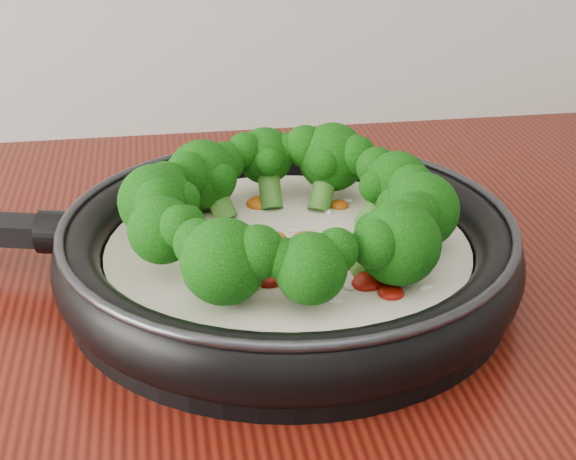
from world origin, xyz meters
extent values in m
cylinder|color=black|center=(-0.06, 1.11, 0.91)|extent=(0.42, 0.42, 0.01)
torus|color=black|center=(-0.06, 1.11, 0.93)|extent=(0.44, 0.44, 0.04)
torus|color=#2D2D33|center=(-0.06, 1.11, 0.96)|extent=(0.43, 0.43, 0.01)
cylinder|color=black|center=(-0.23, 1.16, 0.94)|extent=(0.04, 0.04, 0.04)
cylinder|color=#F0E5D0|center=(-0.06, 1.11, 0.93)|extent=(0.34, 0.34, 0.02)
ellipsoid|color=#8F0F06|center=(-0.07, 1.09, 0.94)|extent=(0.03, 0.03, 0.01)
ellipsoid|color=#8F0F06|center=(0.00, 1.05, 0.94)|extent=(0.03, 0.03, 0.01)
ellipsoid|color=#C3550C|center=(-0.07, 1.19, 0.94)|extent=(0.03, 0.03, 0.01)
ellipsoid|color=#8F0F06|center=(0.00, 1.03, 0.94)|extent=(0.02, 0.02, 0.01)
ellipsoid|color=#8F0F06|center=(-0.10, 1.07, 0.94)|extent=(0.03, 0.03, 0.01)
ellipsoid|color=#C3550C|center=(-0.06, 1.12, 0.94)|extent=(0.02, 0.02, 0.01)
ellipsoid|color=#8F0F06|center=(-0.08, 1.06, 0.94)|extent=(0.03, 0.03, 0.01)
ellipsoid|color=#8F0F06|center=(-0.01, 1.04, 0.94)|extent=(0.02, 0.02, 0.01)
ellipsoid|color=#C3550C|center=(-0.04, 1.12, 0.94)|extent=(0.03, 0.03, 0.01)
ellipsoid|color=#8F0F06|center=(-0.06, 1.09, 0.94)|extent=(0.03, 0.03, 0.01)
ellipsoid|color=#8F0F06|center=(-0.01, 1.05, 0.94)|extent=(0.03, 0.03, 0.01)
ellipsoid|color=#C3550C|center=(-0.13, 1.19, 0.94)|extent=(0.04, 0.04, 0.01)
ellipsoid|color=#8F0F06|center=(-0.13, 1.17, 0.94)|extent=(0.03, 0.03, 0.01)
ellipsoid|color=#8F0F06|center=(-0.15, 1.18, 0.94)|extent=(0.02, 0.02, 0.01)
ellipsoid|color=#C3550C|center=(-0.08, 1.08, 0.94)|extent=(0.04, 0.04, 0.01)
ellipsoid|color=#8F0F06|center=(-0.02, 1.08, 0.94)|extent=(0.03, 0.03, 0.01)
ellipsoid|color=#8F0F06|center=(-0.07, 1.08, 0.94)|extent=(0.02, 0.02, 0.01)
ellipsoid|color=#C3550C|center=(0.00, 1.18, 0.94)|extent=(0.02, 0.02, 0.01)
ellipsoid|color=#8F0F06|center=(-0.08, 1.11, 0.94)|extent=(0.03, 0.03, 0.01)
ellipsoid|color=white|center=(-0.07, 1.10, 0.94)|extent=(0.01, 0.01, 0.00)
ellipsoid|color=white|center=(-0.09, 1.05, 0.94)|extent=(0.01, 0.01, 0.00)
ellipsoid|color=white|center=(0.01, 1.03, 0.94)|extent=(0.00, 0.01, 0.00)
ellipsoid|color=white|center=(0.01, 1.06, 0.94)|extent=(0.01, 0.01, 0.00)
ellipsoid|color=white|center=(0.01, 1.18, 0.94)|extent=(0.01, 0.01, 0.00)
ellipsoid|color=white|center=(-0.13, 1.13, 0.94)|extent=(0.01, 0.01, 0.00)
ellipsoid|color=white|center=(0.03, 1.03, 0.94)|extent=(0.01, 0.01, 0.00)
ellipsoid|color=white|center=(-0.03, 1.04, 0.94)|extent=(0.01, 0.01, 0.00)
ellipsoid|color=white|center=(-0.05, 1.19, 0.94)|extent=(0.01, 0.01, 0.00)
ellipsoid|color=white|center=(-0.07, 1.09, 0.94)|extent=(0.00, 0.01, 0.00)
ellipsoid|color=white|center=(-0.05, 1.14, 0.94)|extent=(0.01, 0.01, 0.00)
ellipsoid|color=white|center=(-0.17, 1.15, 0.94)|extent=(0.01, 0.01, 0.00)
ellipsoid|color=white|center=(-0.04, 1.02, 0.94)|extent=(0.01, 0.01, 0.00)
ellipsoid|color=white|center=(-0.06, 1.09, 0.94)|extent=(0.01, 0.01, 0.00)
ellipsoid|color=white|center=(-0.07, 1.13, 0.94)|extent=(0.01, 0.01, 0.00)
ellipsoid|color=white|center=(-0.02, 1.06, 0.94)|extent=(0.01, 0.01, 0.00)
ellipsoid|color=white|center=(-0.06, 1.11, 0.94)|extent=(0.01, 0.01, 0.00)
ellipsoid|color=white|center=(0.04, 1.10, 0.94)|extent=(0.01, 0.01, 0.00)
ellipsoid|color=white|center=(-0.01, 1.17, 0.94)|extent=(0.01, 0.01, 0.00)
cylinder|color=#48862B|center=(0.02, 1.09, 0.95)|extent=(0.04, 0.03, 0.04)
sphere|color=black|center=(0.04, 1.09, 0.97)|extent=(0.07, 0.07, 0.06)
sphere|color=black|center=(0.04, 1.11, 0.98)|extent=(0.04, 0.04, 0.04)
sphere|color=black|center=(0.03, 1.07, 0.98)|extent=(0.04, 0.04, 0.03)
sphere|color=black|center=(0.02, 1.09, 0.97)|extent=(0.03, 0.03, 0.03)
cylinder|color=#48862B|center=(0.02, 1.14, 0.95)|extent=(0.04, 0.03, 0.04)
sphere|color=black|center=(0.04, 1.14, 0.97)|extent=(0.07, 0.07, 0.05)
sphere|color=black|center=(0.02, 1.16, 0.98)|extent=(0.04, 0.04, 0.03)
sphere|color=black|center=(0.04, 1.12, 0.98)|extent=(0.04, 0.04, 0.03)
sphere|color=black|center=(0.02, 1.14, 0.97)|extent=(0.03, 0.03, 0.03)
cylinder|color=#48862B|center=(-0.01, 1.18, 0.95)|extent=(0.04, 0.04, 0.04)
sphere|color=black|center=(0.00, 1.20, 0.97)|extent=(0.07, 0.07, 0.06)
sphere|color=black|center=(-0.03, 1.21, 0.98)|extent=(0.04, 0.04, 0.04)
sphere|color=black|center=(0.01, 1.19, 0.98)|extent=(0.04, 0.04, 0.03)
sphere|color=black|center=(-0.01, 1.18, 0.98)|extent=(0.04, 0.04, 0.03)
cylinder|color=#48862B|center=(-0.06, 1.19, 0.95)|extent=(0.02, 0.04, 0.04)
sphere|color=black|center=(-0.06, 1.21, 0.97)|extent=(0.06, 0.06, 0.05)
sphere|color=black|center=(-0.08, 1.21, 0.98)|extent=(0.04, 0.04, 0.03)
sphere|color=black|center=(-0.04, 1.21, 0.98)|extent=(0.03, 0.03, 0.03)
sphere|color=black|center=(-0.06, 1.19, 0.98)|extent=(0.03, 0.03, 0.02)
cylinder|color=#48862B|center=(-0.10, 1.18, 0.95)|extent=(0.04, 0.04, 0.04)
sphere|color=black|center=(-0.12, 1.19, 0.97)|extent=(0.07, 0.07, 0.06)
sphere|color=black|center=(-0.13, 1.17, 0.98)|extent=(0.04, 0.04, 0.04)
sphere|color=black|center=(-0.10, 1.20, 0.97)|extent=(0.04, 0.04, 0.03)
sphere|color=black|center=(-0.10, 1.17, 0.97)|extent=(0.04, 0.04, 0.03)
cylinder|color=#48862B|center=(-0.13, 1.13, 0.95)|extent=(0.04, 0.03, 0.04)
sphere|color=black|center=(-0.15, 1.13, 0.97)|extent=(0.07, 0.07, 0.06)
sphere|color=black|center=(-0.15, 1.11, 0.98)|extent=(0.04, 0.04, 0.04)
sphere|color=black|center=(-0.15, 1.15, 0.98)|extent=(0.04, 0.04, 0.03)
sphere|color=black|center=(-0.14, 1.13, 0.97)|extent=(0.04, 0.04, 0.03)
cylinder|color=#48862B|center=(-0.13, 1.09, 0.95)|extent=(0.04, 0.03, 0.04)
sphere|color=black|center=(-0.15, 1.08, 0.97)|extent=(0.06, 0.06, 0.05)
sphere|color=black|center=(-0.14, 1.06, 0.98)|extent=(0.04, 0.04, 0.03)
sphere|color=black|center=(-0.15, 1.10, 0.98)|extent=(0.03, 0.03, 0.03)
sphere|color=black|center=(-0.13, 1.09, 0.98)|extent=(0.03, 0.03, 0.02)
cylinder|color=#48862B|center=(-0.10, 1.05, 0.95)|extent=(0.04, 0.04, 0.04)
sphere|color=black|center=(-0.11, 1.03, 0.97)|extent=(0.07, 0.07, 0.06)
sphere|color=black|center=(-0.09, 1.03, 0.98)|extent=(0.05, 0.05, 0.04)
sphere|color=black|center=(-0.13, 1.05, 0.98)|extent=(0.04, 0.04, 0.03)
sphere|color=black|center=(-0.10, 1.05, 0.97)|extent=(0.04, 0.04, 0.03)
cylinder|color=#48862B|center=(-0.06, 1.04, 0.95)|extent=(0.02, 0.04, 0.04)
sphere|color=black|center=(-0.06, 1.02, 0.97)|extent=(0.06, 0.06, 0.05)
sphere|color=black|center=(-0.04, 1.02, 0.98)|extent=(0.04, 0.04, 0.03)
sphere|color=black|center=(-0.07, 1.02, 0.98)|extent=(0.03, 0.03, 0.03)
sphere|color=black|center=(-0.06, 1.04, 0.97)|extent=(0.03, 0.03, 0.02)
cylinder|color=#48862B|center=(0.00, 1.06, 0.95)|extent=(0.04, 0.04, 0.04)
sphere|color=black|center=(0.01, 1.04, 0.97)|extent=(0.07, 0.07, 0.06)
sphere|color=black|center=(0.02, 1.06, 0.98)|extent=(0.05, 0.05, 0.04)
sphere|color=black|center=(-0.01, 1.03, 0.98)|extent=(0.04, 0.04, 0.03)
sphere|color=black|center=(0.00, 1.06, 0.97)|extent=(0.04, 0.04, 0.03)
camera|label=1|loc=(-0.15, 0.53, 1.24)|focal=53.31mm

